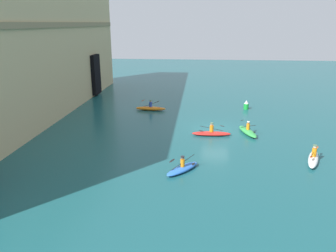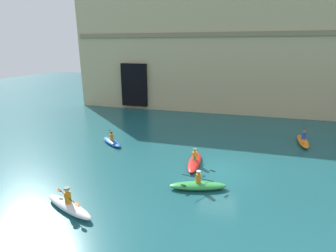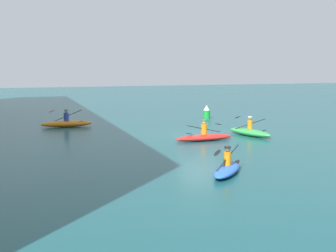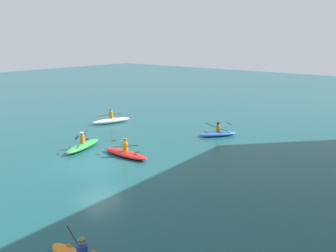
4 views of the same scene
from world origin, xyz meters
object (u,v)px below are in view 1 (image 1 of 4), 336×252
kayak_blue (182,168)px  kayak_orange (151,108)px  kayak_green (248,131)px  marker_buoy (246,105)px  kayak_red (211,133)px  kayak_white (313,158)px

kayak_blue → kayak_orange: kayak_orange is taller
kayak_green → marker_buoy: 8.87m
kayak_red → kayak_orange: 10.36m
kayak_red → kayak_orange: kayak_orange is taller
kayak_red → kayak_blue: bearing=71.3°
kayak_green → kayak_white: bearing=-162.9°
kayak_red → kayak_green: bearing=-169.0°
kayak_blue → kayak_orange: size_ratio=0.82×
kayak_blue → kayak_green: bearing=5.2°
kayak_orange → kayak_green: bearing=144.8°
kayak_blue → marker_buoy: (17.00, -6.36, 0.27)m
kayak_orange → marker_buoy: (1.54, -10.74, 0.22)m
kayak_red → kayak_orange: (8.04, 6.52, 0.03)m
kayak_white → kayak_blue: kayak_white is taller
kayak_red → kayak_blue: size_ratio=1.23×
marker_buoy → kayak_white: bearing=-169.3°
kayak_red → marker_buoy: kayak_red is taller
kayak_green → kayak_blue: kayak_green is taller
kayak_red → kayak_blue: kayak_red is taller
kayak_white → marker_buoy: size_ratio=3.34×
kayak_white → kayak_blue: size_ratio=1.23×
kayak_red → kayak_green: 3.31m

